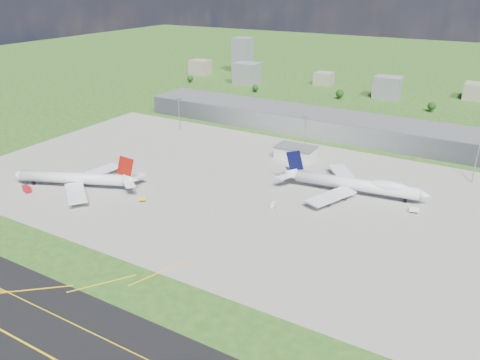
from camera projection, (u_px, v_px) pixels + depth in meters
The scene contains 25 objects.
ground at pixel (309, 136), 367.02m from camera, with size 1400.00×1400.00×0.00m, color #2B5019.
taxiway at pixel (21, 341), 160.24m from camera, with size 1400.00×60.00×0.06m, color black.
apron at pixel (254, 189), 274.95m from camera, with size 360.00×190.00×0.08m, color gray.
terminal at pixel (317, 122), 375.96m from camera, with size 300.00×42.00×15.00m, color gray.
ops_building at pixel (296, 153), 321.09m from camera, with size 26.00×16.00×8.00m, color silver.
mast_west at pixel (179, 108), 377.90m from camera, with size 3.50×2.00×25.90m.
mast_center at pixel (305, 128), 327.56m from camera, with size 3.50×2.00×25.90m.
mast_east at pixel (478, 155), 277.23m from camera, with size 3.50×2.00×25.90m.
airliner_red_twin at pixel (77, 179), 275.51m from camera, with size 74.45×56.26×21.44m.
airliner_blue_quad at pixel (355, 185), 266.64m from camera, with size 83.99×65.43×21.94m.
fire_truck at pixel (70, 185), 276.73m from camera, with size 7.50×4.08×3.19m.
crash_tender at pixel (27, 189), 271.30m from camera, with size 7.15×4.52×3.44m.
tug_yellow at pixel (142, 199), 260.39m from camera, with size 4.56×4.32×1.96m.
van_white_near at pixel (273, 205), 252.87m from camera, with size 3.33×5.42×2.57m.
van_white_far at pixel (414, 210), 247.53m from camera, with size 5.51×3.70×2.59m.
bldg_far_w at pixel (200, 67), 599.29m from camera, with size 24.00×20.00×18.00m, color gray.
bldg_w at pixel (247, 73), 545.59m from camera, with size 28.00×22.00×24.00m, color slate.
bldg_cw at pixel (324, 78), 542.78m from camera, with size 20.00×18.00×14.00m, color gray.
bldg_c at pixel (387, 87), 480.73m from camera, with size 26.00×20.00×22.00m, color slate.
bldg_ce at pixel (476, 91), 477.12m from camera, with size 22.00×24.00×16.00m, color gray.
bldg_tall_w at pixel (243, 55), 607.63m from camera, with size 22.00×20.00×44.00m, color slate.
tree_far_w at pixel (190, 78), 551.90m from camera, with size 7.20×7.20×8.80m.
tree_w at pixel (255, 88), 506.87m from camera, with size 6.75×6.75×8.25m.
tree_c at pixel (340, 94), 477.23m from camera, with size 8.10×8.10×9.90m.
tree_e at pixel (432, 106), 432.20m from camera, with size 7.65×7.65×9.35m.
Camera 1 is at (127.45, -180.90, 114.53)m, focal length 35.00 mm.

